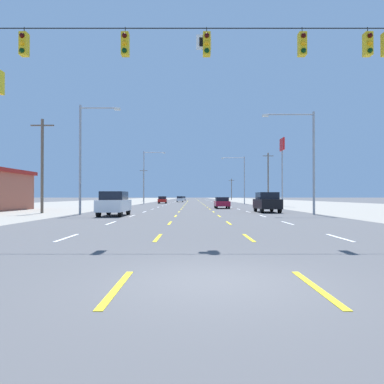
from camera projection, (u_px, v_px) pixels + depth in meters
The scene contains 20 objects.
ground_plane at pixel (193, 204), 72.79m from camera, with size 572.00×572.00×0.00m, color #4C4C4F.
lot_apron_left at pixel (72, 204), 72.74m from camera, with size 28.00×440.00×0.01m, color gray.
lot_apron_right at pixel (315, 204), 72.85m from camera, with size 28.00×440.00×0.01m, color gray.
lane_markings at pixel (193, 201), 111.29m from camera, with size 10.64×227.60×0.01m.
signal_span_wire at pixel (212, 91), 14.44m from camera, with size 27.46×0.52×9.77m.
suv_far_left_nearest at pixel (113, 203), 29.08m from camera, with size 1.98×4.90×1.98m.
suv_far_right_near at pixel (266, 202), 35.37m from camera, with size 1.98×4.90×1.98m.
sedan_inner_right_mid at pixel (221, 203), 46.45m from camera, with size 1.80×4.50×1.46m.
hatchback_far_left_midfar at pixel (162, 200), 76.86m from camera, with size 1.72×3.90×1.54m.
hatchback_inner_left_far at pixel (179, 199), 96.21m from camera, with size 1.72×3.90×1.54m.
sedan_inner_left_farther at pixel (182, 198), 127.01m from camera, with size 1.80×4.50×1.46m.
pole_sign_right_row_1 at pixel (281, 154), 56.67m from camera, with size 0.24×2.31×10.75m.
streetlight_left_row_0 at pixel (83, 152), 31.09m from camera, with size 3.59×0.26×9.53m.
streetlight_right_row_0 at pixel (307, 154), 31.12m from camera, with size 4.56×0.26×8.96m.
streetlight_left_row_1 at pixel (145, 174), 72.27m from camera, with size 4.42×0.26×10.65m.
streetlight_right_row_1 at pixel (241, 176), 72.31m from camera, with size 4.75×0.26×9.59m.
utility_pole_left_row_0 at pixel (41, 164), 33.64m from camera, with size 2.20×0.26×8.86m.
utility_pole_right_row_1 at pixel (267, 177), 71.70m from camera, with size 2.20×0.26×10.24m.
utility_pole_left_row_2 at pixel (143, 184), 102.29m from camera, with size 2.20×0.26×9.44m.
utility_pole_right_row_3 at pixel (231, 189), 138.38m from camera, with size 2.20×0.26×8.24m.
Camera 1 is at (-0.43, -6.82, 1.62)m, focal length 33.55 mm.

